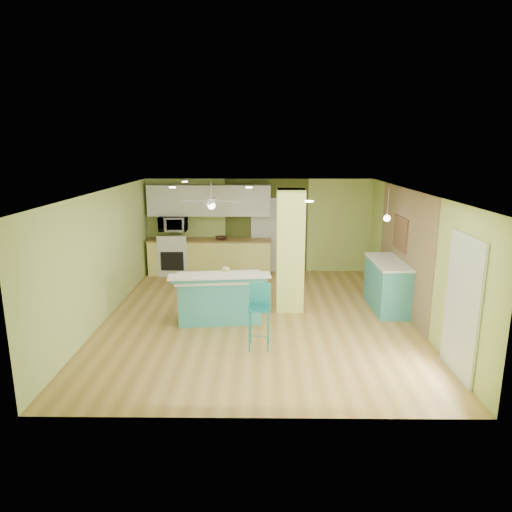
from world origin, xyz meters
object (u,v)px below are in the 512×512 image
at_px(canister, 226,272).
at_px(side_counter, 388,285).
at_px(bar_stool, 260,305).
at_px(fruit_bowl, 221,238).
at_px(peninsula, 220,297).

bearing_deg(canister, side_counter, 10.13).
relative_size(bar_stool, canister, 7.04).
height_order(bar_stool, side_counter, bar_stool).
height_order(side_counter, fruit_bowl, side_counter).
bearing_deg(fruit_bowl, peninsula, -85.88).
xyz_separation_m(bar_stool, side_counter, (2.67, 1.92, -0.22)).
distance_m(bar_stool, fruit_bowl, 4.66).
bearing_deg(peninsula, fruit_bowl, 87.95).
relative_size(peninsula, fruit_bowl, 5.89).
relative_size(peninsula, bar_stool, 1.74).
bearing_deg(bar_stool, canister, 119.88).
xyz_separation_m(fruit_bowl, canister, (0.36, -3.22, -0.03)).
distance_m(peninsula, bar_stool, 1.47).
distance_m(fruit_bowl, canister, 3.24).
bearing_deg(canister, fruit_bowl, 96.39).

